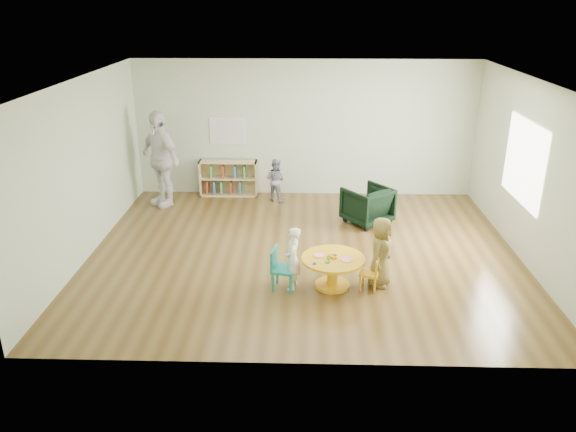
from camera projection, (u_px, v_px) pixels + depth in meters
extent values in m
plane|color=brown|center=(304.00, 253.00, 9.28)|extent=(7.00, 7.00, 0.00)
cube|color=white|center=(306.00, 84.00, 8.27)|extent=(7.00, 6.00, 0.10)
cube|color=beige|center=(305.00, 129.00, 11.55)|extent=(7.00, 0.10, 2.80)
cube|color=beige|center=(304.00, 254.00, 5.97)|extent=(7.00, 0.10, 2.80)
cube|color=beige|center=(83.00, 170.00, 8.86)|extent=(0.10, 6.00, 2.80)
cube|color=beige|center=(531.00, 174.00, 8.66)|extent=(0.10, 6.00, 2.80)
cube|color=white|center=(524.00, 162.00, 8.91)|extent=(0.02, 1.60, 1.30)
cylinder|color=#EBAB13|center=(333.00, 273.00, 8.14)|extent=(0.16, 0.16, 0.42)
cylinder|color=#EBAB13|center=(332.00, 285.00, 8.21)|extent=(0.51, 0.51, 0.04)
cylinder|color=#EBAB13|center=(333.00, 259.00, 8.06)|extent=(0.92, 0.92, 0.04)
cylinder|color=pink|center=(319.00, 255.00, 8.10)|extent=(0.15, 0.15, 0.02)
cylinder|color=pink|center=(346.00, 260.00, 7.97)|extent=(0.17, 0.17, 0.02)
cylinder|color=#EBAB13|center=(332.00, 257.00, 8.02)|extent=(0.11, 0.12, 0.04)
cylinder|color=#15792E|center=(328.00, 259.00, 7.96)|extent=(0.05, 0.05, 0.02)
cylinder|color=#15792E|center=(335.00, 255.00, 8.08)|extent=(0.05, 0.05, 0.02)
cube|color=red|center=(333.00, 256.00, 8.09)|extent=(0.06, 0.06, 0.02)
cube|color=orange|center=(328.00, 256.00, 8.07)|extent=(0.06, 0.06, 0.02)
cube|color=#1B31CF|center=(314.00, 263.00, 7.86)|extent=(0.05, 0.06, 0.02)
cube|color=#15792E|center=(327.00, 262.00, 7.89)|extent=(0.07, 0.07, 0.02)
cube|color=red|center=(335.00, 258.00, 8.01)|extent=(0.06, 0.06, 0.02)
cube|color=orange|center=(332.00, 255.00, 8.12)|extent=(0.06, 0.06, 0.02)
cube|color=#198A7F|center=(284.00, 269.00, 8.04)|extent=(0.39, 0.39, 0.04)
cube|color=#198A7F|center=(274.00, 258.00, 8.01)|extent=(0.10, 0.33, 0.28)
cylinder|color=#198A7F|center=(277.00, 274.00, 8.25)|extent=(0.04, 0.04, 0.28)
cylinder|color=#198A7F|center=(273.00, 283.00, 8.01)|extent=(0.04, 0.04, 0.28)
cylinder|color=#198A7F|center=(295.00, 276.00, 8.19)|extent=(0.04, 0.04, 0.28)
cylinder|color=#198A7F|center=(291.00, 285.00, 7.96)|extent=(0.04, 0.04, 0.28)
cube|color=#EBAB13|center=(369.00, 273.00, 8.06)|extent=(0.33, 0.33, 0.04)
cube|color=#EBAB13|center=(378.00, 266.00, 7.98)|extent=(0.10, 0.26, 0.23)
cylinder|color=#EBAB13|center=(375.00, 286.00, 7.99)|extent=(0.03, 0.03, 0.23)
cylinder|color=#EBAB13|center=(377.00, 279.00, 8.17)|extent=(0.03, 0.03, 0.23)
cylinder|color=#EBAB13|center=(360.00, 283.00, 8.05)|extent=(0.03, 0.03, 0.23)
cylinder|color=#EBAB13|center=(363.00, 277.00, 8.24)|extent=(0.03, 0.03, 0.23)
cube|color=tan|center=(201.00, 178.00, 11.83)|extent=(0.03, 0.30, 0.75)
cube|color=tan|center=(256.00, 178.00, 11.80)|extent=(0.03, 0.30, 0.75)
cube|color=tan|center=(229.00, 194.00, 11.95)|extent=(1.20, 0.30, 0.03)
cube|color=tan|center=(228.00, 162.00, 11.68)|extent=(1.20, 0.30, 0.03)
cube|color=tan|center=(229.00, 178.00, 11.82)|extent=(1.14, 0.28, 0.03)
cube|color=tan|center=(229.00, 176.00, 11.95)|extent=(1.20, 0.02, 0.75)
cube|color=#AA3E2D|center=(208.00, 187.00, 11.88)|extent=(0.04, 0.18, 0.26)
cube|color=#3780C1|center=(215.00, 187.00, 11.88)|extent=(0.04, 0.18, 0.26)
cube|color=#51AF5E|center=(222.00, 187.00, 11.87)|extent=(0.04, 0.18, 0.26)
cube|color=#AA3E2D|center=(231.00, 187.00, 11.87)|extent=(0.04, 0.18, 0.26)
cube|color=#3780C1|center=(241.00, 187.00, 11.86)|extent=(0.04, 0.18, 0.26)
cube|color=#51AF5E|center=(212.00, 171.00, 11.75)|extent=(0.04, 0.18, 0.26)
cube|color=#AA3E2D|center=(223.00, 172.00, 11.74)|extent=(0.04, 0.18, 0.26)
cube|color=#3780C1|center=(235.00, 172.00, 11.74)|extent=(0.04, 0.18, 0.26)
cube|color=#51AF5E|center=(245.00, 172.00, 11.73)|extent=(0.04, 0.18, 0.26)
cube|color=white|center=(228.00, 131.00, 11.60)|extent=(0.74, 0.01, 0.54)
cube|color=#FF3543|center=(228.00, 131.00, 11.60)|extent=(0.70, 0.00, 0.50)
imported|color=black|center=(367.00, 205.00, 10.38)|extent=(1.06, 1.06, 0.70)
imported|color=white|center=(293.00, 259.00, 7.99)|extent=(0.25, 0.36, 0.94)
imported|color=gold|center=(381.00, 252.00, 8.07)|extent=(0.51, 0.60, 1.05)
imported|color=#1C1E47|center=(276.00, 180.00, 11.48)|extent=(0.54, 0.49, 0.89)
imported|color=white|center=(160.00, 159.00, 11.08)|extent=(1.15, 1.09, 1.91)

